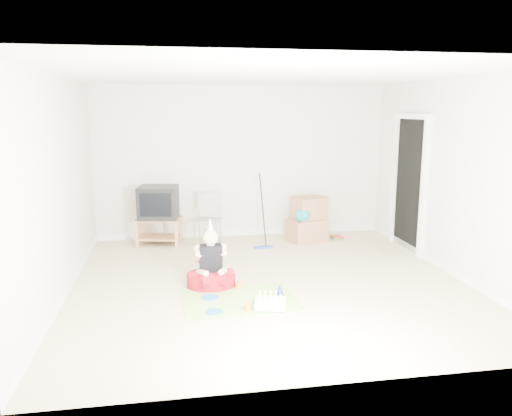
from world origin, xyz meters
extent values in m
plane|color=beige|center=(0.00, 0.00, 0.00)|extent=(5.00, 5.00, 0.00)
cube|color=black|center=(2.48, 1.20, 1.02)|extent=(0.02, 0.90, 2.05)
cube|color=#AD734E|center=(-1.43, 2.11, 0.43)|extent=(0.78, 0.58, 0.03)
cube|color=#AD734E|center=(-1.43, 2.11, 0.12)|extent=(0.78, 0.58, 0.03)
cube|color=#AD734E|center=(-1.79, 1.99, 0.22)|extent=(0.06, 0.06, 0.44)
cube|color=#AD734E|center=(-1.15, 1.86, 0.22)|extent=(0.06, 0.06, 0.44)
cube|color=#AD734E|center=(-1.71, 2.37, 0.22)|extent=(0.06, 0.06, 0.44)
cube|color=#AD734E|center=(-1.08, 2.24, 0.22)|extent=(0.06, 0.06, 0.44)
cube|color=black|center=(-1.43, 2.11, 0.71)|extent=(0.68, 0.60, 0.53)
cube|color=#9C9BA1|center=(-0.64, 1.90, 0.42)|extent=(0.48, 0.46, 0.03)
cylinder|color=#9C9BA1|center=(-0.81, 1.94, 0.44)|extent=(0.02, 0.02, 0.88)
cylinder|color=#9C9BA1|center=(-0.47, 1.86, 0.44)|extent=(0.02, 0.02, 0.88)
cube|color=#A4724F|center=(1.02, 1.91, 0.19)|extent=(0.68, 0.58, 0.38)
cube|color=#A4724F|center=(1.06, 1.95, 0.56)|extent=(0.61, 0.54, 0.36)
ellipsoid|color=#0D8292|center=(0.90, 1.74, 0.48)|extent=(0.25, 0.18, 0.20)
cube|color=blue|center=(0.22, 1.59, 0.02)|extent=(0.30, 0.14, 0.03)
cylinder|color=black|center=(0.22, 1.59, 0.60)|extent=(0.07, 0.39, 1.15)
cube|color=#246E37|center=(1.58, 1.97, 0.01)|extent=(0.19, 0.24, 0.03)
cube|color=#C4412A|center=(1.58, 1.97, 0.04)|extent=(0.18, 0.23, 0.02)
cylinder|color=maroon|center=(-0.75, -0.03, 0.08)|extent=(0.63, 0.63, 0.17)
cube|color=black|center=(-0.75, -0.03, 0.35)|extent=(0.28, 0.17, 0.37)
sphere|color=beige|center=(-0.75, -0.03, 0.63)|extent=(0.20, 0.20, 0.19)
cone|color=white|center=(-0.75, -0.03, 0.80)|extent=(0.10, 0.10, 0.15)
cube|color=#E93193|center=(-0.46, -0.57, 0.00)|extent=(1.39, 1.04, 0.01)
cube|color=white|center=(-0.15, -0.86, 0.05)|extent=(0.39, 0.34, 0.09)
cube|color=#389D5C|center=(-0.15, -0.86, 0.01)|extent=(0.39, 0.34, 0.01)
cylinder|color=beige|center=(-0.27, -0.89, 0.13)|extent=(0.01, 0.01, 0.07)
cylinder|color=beige|center=(-0.22, -0.90, 0.13)|extent=(0.01, 0.01, 0.07)
cylinder|color=beige|center=(-0.16, -0.92, 0.13)|extent=(0.01, 0.01, 0.07)
cylinder|color=beige|center=(-0.10, -0.93, 0.13)|extent=(0.01, 0.01, 0.07)
cylinder|color=beige|center=(-0.04, -0.94, 0.13)|extent=(0.01, 0.01, 0.07)
cylinder|color=beige|center=(-0.25, -0.78, 0.13)|extent=(0.01, 0.01, 0.07)
cylinder|color=beige|center=(-0.19, -0.80, 0.13)|extent=(0.01, 0.01, 0.07)
cylinder|color=beige|center=(-0.13, -0.81, 0.13)|extent=(0.01, 0.01, 0.07)
cylinder|color=beige|center=(-0.08, -0.82, 0.13)|extent=(0.01, 0.01, 0.07)
cylinder|color=blue|center=(-0.79, -0.45, 0.01)|extent=(0.22, 0.22, 0.01)
cylinder|color=blue|center=(-0.78, -0.89, 0.01)|extent=(0.24, 0.24, 0.01)
cylinder|color=orange|center=(-0.43, -0.19, 0.05)|extent=(0.09, 0.09, 0.08)
cylinder|color=orange|center=(-0.41, -0.91, 0.05)|extent=(0.08, 0.08, 0.09)
cone|color=#1832AB|center=(0.02, -0.61, 0.10)|extent=(0.13, 0.13, 0.18)
camera|label=1|loc=(-1.17, -6.03, 2.19)|focal=35.00mm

